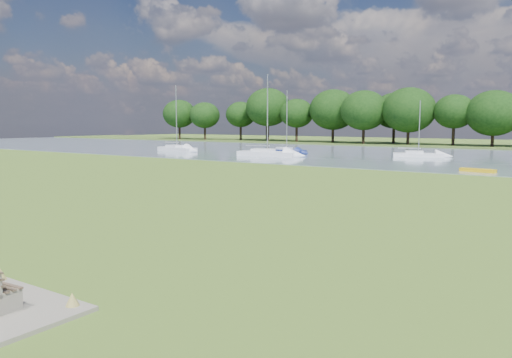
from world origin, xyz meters
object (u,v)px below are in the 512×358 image
Objects in this scene: sailboat_0 at (286,150)px; sailboat_3 at (267,152)px; sailboat_1 at (418,153)px; sailboat_6 at (177,147)px; kayak at (478,170)px.

sailboat_0 is 5.88m from sailboat_3.
sailboat_1 is (16.21, 2.67, -0.05)m from sailboat_0.
sailboat_0 is 1.24× the size of sailboat_1.
sailboat_1 is 32.38m from sailboat_6.
kayak is at bearing -20.56° from sailboat_3.
sailboat_0 is 0.89× the size of sailboat_6.
sailboat_3 is 16.26m from sailboat_6.
sailboat_6 is at bearing -154.28° from sailboat_0.
sailboat_0 is at bearing 24.89° from sailboat_6.
kayak is 0.43× the size of sailboat_1.
sailboat_3 reaches higher than sailboat_6.
sailboat_1 is at bearing 21.96° from sailboat_6.
kayak is 28.18m from sailboat_0.
sailboat_0 is at bearing 168.80° from sailboat_1.
kayak is 0.31× the size of sailboat_6.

